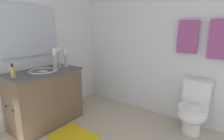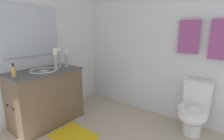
% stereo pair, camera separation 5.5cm
% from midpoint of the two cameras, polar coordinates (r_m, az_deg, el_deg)
% --- Properties ---
extents(wall_back, '(3.18, 0.04, 2.45)m').
position_cam_midpoint_polar(wall_back, '(2.90, 17.34, 8.36)').
color(wall_back, white).
rests_on(wall_back, ground).
extents(wall_left, '(0.04, 2.49, 2.45)m').
position_cam_midpoint_polar(wall_left, '(3.01, -23.03, 8.08)').
color(wall_left, white).
rests_on(wall_left, ground).
extents(vanity_cabinet, '(0.58, 1.05, 0.86)m').
position_cam_midpoint_polar(vanity_cabinet, '(2.84, -20.87, -8.58)').
color(vanity_cabinet, brown).
rests_on(vanity_cabinet, ground).
extents(sink_basin, '(0.40, 0.40, 0.24)m').
position_cam_midpoint_polar(sink_basin, '(2.72, -21.52, -0.96)').
color(sink_basin, white).
rests_on(sink_basin, vanity_cabinet).
extents(mirror, '(0.02, 0.91, 0.76)m').
position_cam_midpoint_polar(mirror, '(2.90, -25.48, 11.84)').
color(mirror, silver).
extents(candle_holder_tall, '(0.09, 0.09, 0.29)m').
position_cam_midpoint_polar(candle_holder_tall, '(2.90, -14.79, 4.25)').
color(candle_holder_tall, '#B7B2A5').
rests_on(candle_holder_tall, vanity_cabinet).
extents(candle_holder_short, '(0.09, 0.09, 0.33)m').
position_cam_midpoint_polar(candle_holder_short, '(2.84, -16.92, 4.30)').
color(candle_holder_short, '#B7B2A5').
rests_on(candle_holder_short, vanity_cabinet).
extents(candle_holder_mid, '(0.09, 0.09, 0.33)m').
position_cam_midpoint_polar(candle_holder_mid, '(2.70, -18.07, 3.84)').
color(candle_holder_mid, '#B7B2A5').
rests_on(candle_holder_mid, vanity_cabinet).
extents(soap_bottle, '(0.06, 0.06, 0.18)m').
position_cam_midpoint_polar(soap_bottle, '(2.50, -29.85, -0.38)').
color(soap_bottle, '#E5B259').
rests_on(soap_bottle, vanity_cabinet).
extents(toilet, '(0.39, 0.54, 0.75)m').
position_cam_midpoint_polar(toilet, '(2.68, 26.58, -11.94)').
color(toilet, white).
rests_on(toilet, ground).
extents(towel_bar, '(0.79, 0.02, 0.02)m').
position_cam_midpoint_polar(towel_bar, '(2.68, 29.95, 14.28)').
color(towel_bar, silver).
extents(towel_near_vanity, '(0.28, 0.03, 0.47)m').
position_cam_midpoint_polar(towel_near_vanity, '(2.70, 25.16, 10.12)').
color(towel_near_vanity, '#A54C8C').
rests_on(towel_near_vanity, towel_bar).
extents(towel_center, '(0.26, 0.03, 0.52)m').
position_cam_midpoint_polar(towel_center, '(2.63, 33.55, 8.61)').
color(towel_center, '#A54C8C').
rests_on(towel_center, towel_bar).
extents(bath_mat, '(0.60, 0.44, 0.02)m').
position_cam_midpoint_polar(bath_mat, '(2.57, -12.26, -21.04)').
color(bath_mat, yellow).
rests_on(bath_mat, ground).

